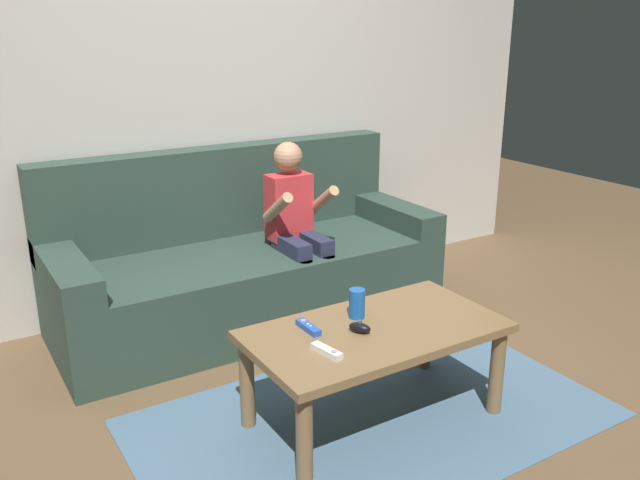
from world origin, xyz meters
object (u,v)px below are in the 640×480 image
Objects in this scene: coffee_table at (375,342)px; game_remote_white_near_edge at (327,351)px; nunchuk_black at (360,328)px; couch at (245,265)px; game_remote_blue_far_corner at (308,327)px; person_seated_on_couch at (297,223)px; soda_can at (358,303)px.

coffee_table is 0.31m from game_remote_white_near_edge.
coffee_table is 10.24× the size of nunchuk_black.
couch is at bearing 77.62° from game_remote_white_near_edge.
couch reaches higher than game_remote_blue_far_corner.
game_remote_blue_far_corner is at bearing 77.80° from game_remote_white_near_edge.
nunchuk_black is (0.20, 0.08, 0.01)m from game_remote_white_near_edge.
nunchuk_black is 0.20m from game_remote_blue_far_corner.
nunchuk_black reaches higher than game_remote_blue_far_corner.
game_remote_white_near_edge is 1.03× the size of game_remote_blue_far_corner.
person_seated_on_couch is at bearing 65.26° from game_remote_white_near_edge.
game_remote_white_near_edge is 0.21m from game_remote_blue_far_corner.
person_seated_on_couch is 0.95× the size of coffee_table.
couch reaches higher than soda_can.
game_remote_white_near_edge and game_remote_blue_far_corner have the same top height.
game_remote_blue_far_corner is (0.04, 0.21, 0.00)m from game_remote_white_near_edge.
soda_can reaches higher than game_remote_blue_far_corner.
game_remote_blue_far_corner is at bearing 179.66° from soda_can.
game_remote_white_near_edge is (-0.28, -1.28, 0.12)m from couch.
person_seated_on_couch is 9.73× the size of nunchuk_black.
soda_can is (0.07, 0.12, 0.04)m from nunchuk_black.
person_seated_on_couch is 1.05m from coffee_table.
couch is 1.32m from game_remote_white_near_edge.
game_remote_white_near_edge is 1.18× the size of soda_can.
couch is at bearing 86.29° from nunchuk_black.
couch is 1.20m from coffee_table.
game_remote_white_near_edge reaches higher than coffee_table.
soda_can is (0.28, 0.20, 0.05)m from game_remote_white_near_edge.
person_seated_on_couch is at bearing 73.45° from nunchuk_black.
game_remote_blue_far_corner is (-0.24, -1.08, 0.12)m from couch.
game_remote_blue_far_corner is at bearing -117.36° from person_seated_on_couch.
couch is 14.27× the size of game_remote_white_near_edge.
nunchuk_black is at bearing -106.55° from person_seated_on_couch.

